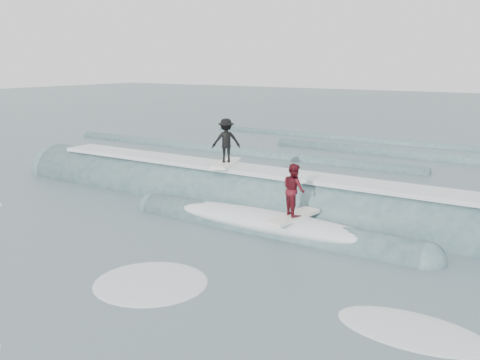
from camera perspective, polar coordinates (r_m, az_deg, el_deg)
The scene contains 6 objects.
ground at distance 14.29m, azimuth -10.18°, elevation -7.62°, with size 160.00×160.00×0.00m, color #41595F.
breaking_wave at distance 18.14m, azimuth 1.85°, elevation -2.93°, with size 23.24×4.02×2.49m.
surfer_black at distance 18.71m, azimuth -1.49°, elevation 3.97°, with size 1.13×2.07×1.63m.
surfer_red at distance 15.05m, azimuth 5.76°, elevation -1.47°, with size 0.91×2.05×1.58m.
whitewater at distance 12.95m, azimuth -12.63°, elevation -9.93°, with size 17.60×7.08×0.10m.
far_swells at distance 29.51m, azimuth 12.91°, elevation 2.74°, with size 34.32×8.65×0.80m.
Camera 1 is at (9.39, -9.61, 4.89)m, focal length 40.00 mm.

